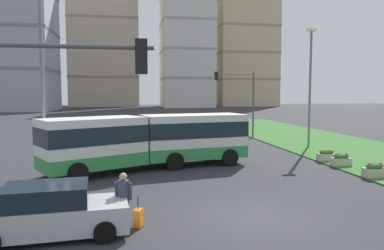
{
  "coord_description": "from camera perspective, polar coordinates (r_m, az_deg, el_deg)",
  "views": [
    {
      "loc": [
        -4.21,
        -11.8,
        4.26
      ],
      "look_at": [
        -0.16,
        11.86,
        2.2
      ],
      "focal_mm": 34.62,
      "sensor_mm": 36.0,
      "label": 1
    }
  ],
  "objects": [
    {
      "name": "ground_plane",
      "position": [
        13.23,
        9.68,
        -13.95
      ],
      "size": [
        260.0,
        260.0,
        0.0
      ],
      "primitive_type": "plane",
      "color": "#2D2D33"
    },
    {
      "name": "grass_median",
      "position": [
        27.67,
        27.17,
        -4.41
      ],
      "size": [
        10.0,
        70.0,
        0.08
      ],
      "primitive_type": "cube",
      "color": "#336628",
      "rests_on": "ground_plane"
    },
    {
      "name": "articulated_bus",
      "position": [
        20.95,
        -6.52,
        -2.27
      ],
      "size": [
        11.85,
        6.22,
        3.0
      ],
      "color": "silver",
      "rests_on": "ground"
    },
    {
      "name": "car_silver_hatch",
      "position": [
        12.01,
        -20.94,
        -12.4
      ],
      "size": [
        4.53,
        2.31,
        1.58
      ],
      "color": "#B7BABF",
      "rests_on": "ground"
    },
    {
      "name": "car_maroon_sedan",
      "position": [
        37.65,
        -12.45,
        -0.55
      ],
      "size": [
        4.42,
        2.05,
        1.58
      ],
      "color": "maroon",
      "rests_on": "ground"
    },
    {
      "name": "pedestrian_crossing",
      "position": [
        12.22,
        -10.52,
        -10.64
      ],
      "size": [
        0.55,
        0.36,
        1.74
      ],
      "color": "black",
      "rests_on": "ground"
    },
    {
      "name": "rolling_suitcase",
      "position": [
        12.23,
        -8.31,
        -13.97
      ],
      "size": [
        0.35,
        0.42,
        0.97
      ],
      "color": "orange",
      "rests_on": "ground"
    },
    {
      "name": "flower_planter_1",
      "position": [
        20.8,
        26.29,
        -6.23
      ],
      "size": [
        1.1,
        0.56,
        0.74
      ],
      "color": "#B7AD9E",
      "rests_on": "grass_median"
    },
    {
      "name": "flower_planter_2",
      "position": [
        23.23,
        21.97,
        -4.96
      ],
      "size": [
        1.1,
        0.56,
        0.74
      ],
      "color": "#B7AD9E",
      "rests_on": "grass_median"
    },
    {
      "name": "flower_planter_3",
      "position": [
        24.58,
        20.02,
        -4.37
      ],
      "size": [
        1.1,
        0.56,
        0.74
      ],
      "color": "#B7AD9E",
      "rests_on": "grass_median"
    },
    {
      "name": "traffic_light_near_left",
      "position": [
        9.02,
        -22.11,
        1.87
      ],
      "size": [
        3.97,
        0.28,
        5.51
      ],
      "color": "#474C51",
      "rests_on": "ground"
    },
    {
      "name": "traffic_light_far_right",
      "position": [
        35.38,
        7.49,
        4.93
      ],
      "size": [
        4.0,
        0.28,
        6.27
      ],
      "color": "#474C51",
      "rests_on": "ground"
    },
    {
      "name": "streetlight_left",
      "position": [
        20.27,
        -22.12,
        7.89
      ],
      "size": [
        0.7,
        0.28,
        9.98
      ],
      "color": "slate",
      "rests_on": "ground"
    },
    {
      "name": "streetlight_median",
      "position": [
        30.51,
        17.73,
        6.2
      ],
      "size": [
        0.7,
        0.28,
        9.25
      ],
      "color": "slate",
      "rests_on": "ground"
    },
    {
      "name": "apartment_tower_west",
      "position": [
        101.88,
        -24.91,
        12.81
      ],
      "size": [
        15.3,
        18.85,
        38.06
      ],
      "color": "#9EA3AD",
      "rests_on": "ground"
    },
    {
      "name": "apartment_tower_westcentre",
      "position": [
        128.06,
        -13.35,
        13.17
      ],
      "size": [
        22.05,
        15.27,
        45.84
      ],
      "color": "#C6B299",
      "rests_on": "ground"
    },
    {
      "name": "apartment_tower_centre",
      "position": [
        117.86,
        -0.91,
        13.17
      ],
      "size": [
        15.37,
        18.03,
        42.33
      ],
      "color": "silver",
      "rests_on": "ground"
    },
    {
      "name": "apartment_tower_eastcentre",
      "position": [
        127.92,
        8.21,
        12.5
      ],
      "size": [
        19.32,
        15.2,
        42.5
      ],
      "color": "beige",
      "rests_on": "ground"
    }
  ]
}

